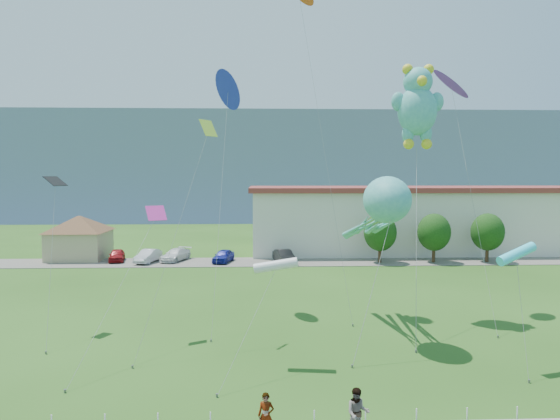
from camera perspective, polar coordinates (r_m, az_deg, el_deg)
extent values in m
plane|color=#254A15|center=(22.28, 6.30, -21.45)|extent=(160.00, 160.00, 0.00)
cube|color=#59544C|center=(55.82, 0.99, -5.94)|extent=(70.00, 6.00, 0.06)
cube|color=slate|center=(139.99, -0.92, 5.06)|extent=(160.00, 50.00, 25.00)
cube|color=tan|center=(62.11, -21.92, -3.76)|extent=(6.00, 6.00, 3.20)
pyramid|color=brown|center=(61.84, -21.98, -1.46)|extent=(9.20, 9.20, 1.80)
cube|color=beige|center=(70.44, 22.20, -1.10)|extent=(60.00, 14.00, 7.60)
cube|color=maroon|center=(70.22, 22.28, 2.24)|extent=(61.00, 15.00, 0.60)
cylinder|color=white|center=(21.64, -19.38, -21.72)|extent=(0.05, 0.05, 0.50)
cylinder|color=white|center=(21.17, -13.78, -22.21)|extent=(0.05, 0.05, 0.50)
cylinder|color=white|center=(20.89, -7.96, -22.51)|extent=(0.05, 0.05, 0.50)
cylinder|color=white|center=(20.80, -2.01, -22.60)|extent=(0.05, 0.05, 0.50)
cylinder|color=white|center=(20.90, 3.94, -22.48)|extent=(0.05, 0.05, 0.50)
cylinder|color=white|center=(21.18, 9.75, -22.14)|extent=(0.05, 0.05, 0.50)
cylinder|color=white|center=(21.65, 15.33, -21.62)|extent=(0.05, 0.05, 0.50)
cylinder|color=white|center=(22.29, 20.59, -20.96)|extent=(0.05, 0.05, 0.50)
cylinder|color=white|center=(23.09, 25.47, -20.19)|extent=(0.05, 0.05, 0.50)
cylinder|color=#3F2B19|center=(56.11, 11.34, -4.86)|extent=(0.36, 0.36, 2.20)
ellipsoid|color=#14380F|center=(55.81, 11.37, -2.52)|extent=(3.60, 3.60, 4.14)
cylinder|color=#3F2B19|center=(57.79, 17.15, -4.70)|extent=(0.36, 0.36, 2.20)
ellipsoid|color=#14380F|center=(57.51, 17.20, -2.43)|extent=(3.60, 3.60, 4.14)
cylinder|color=#3F2B19|center=(60.04, 22.58, -4.51)|extent=(0.36, 0.36, 2.20)
ellipsoid|color=#14380F|center=(59.76, 22.64, -2.33)|extent=(3.60, 3.60, 4.14)
imported|color=gray|center=(19.43, -1.61, -22.42)|extent=(0.65, 0.48, 1.63)
imported|color=gray|center=(19.64, 8.87, -21.91)|extent=(0.94, 0.77, 1.79)
imported|color=maroon|center=(58.84, -18.14, -4.93)|extent=(2.33, 4.18, 1.34)
imported|color=#B5B5BC|center=(57.03, -14.84, -5.11)|extent=(2.43, 4.53, 1.42)
imported|color=silver|center=(57.42, -11.84, -5.04)|extent=(3.35, 5.01, 1.35)
imported|color=navy|center=(55.68, -6.49, -5.23)|extent=(2.54, 4.34, 1.39)
imported|color=black|center=(54.71, 0.48, -5.33)|extent=(2.55, 4.69, 1.47)
ellipsoid|color=teal|center=(28.45, 12.14, 1.15)|extent=(2.63, 3.42, 2.63)
sphere|color=white|center=(27.32, 11.73, 1.64)|extent=(0.41, 0.41, 0.41)
sphere|color=white|center=(27.56, 13.63, 1.63)|extent=(0.41, 0.41, 0.41)
cylinder|color=slate|center=(26.25, 8.25, -17.26)|extent=(0.10, 0.10, 0.16)
cylinder|color=gray|center=(26.58, 10.54, -8.66)|extent=(2.55, 2.49, 7.27)
ellipsoid|color=teal|center=(35.30, 15.42, 10.87)|extent=(2.63, 2.24, 3.29)
sphere|color=teal|center=(35.59, 15.48, 13.95)|extent=(1.92, 1.92, 1.92)
sphere|color=yellow|center=(35.55, 14.37, 15.31)|extent=(0.71, 0.71, 0.71)
sphere|color=yellow|center=(35.96, 16.62, 15.13)|extent=(0.71, 0.71, 0.71)
sphere|color=yellow|center=(34.82, 15.89, 14.00)|extent=(0.71, 0.71, 0.71)
ellipsoid|color=teal|center=(35.02, 13.34, 11.97)|extent=(0.91, 0.65, 1.28)
ellipsoid|color=teal|center=(35.80, 17.49, 11.71)|extent=(0.91, 0.65, 1.28)
ellipsoid|color=teal|center=(34.97, 14.42, 8.45)|extent=(0.81, 0.71, 1.32)
ellipsoid|color=teal|center=(35.33, 16.33, 8.37)|extent=(0.81, 0.71, 1.32)
sphere|color=yellow|center=(34.72, 14.49, 7.31)|extent=(0.71, 0.71, 0.71)
sphere|color=yellow|center=(35.09, 16.41, 7.24)|extent=(0.71, 0.71, 0.71)
cylinder|color=slate|center=(28.93, 15.28, -15.32)|extent=(0.10, 0.10, 0.16)
cylinder|color=gray|center=(31.41, 15.32, -3.04)|extent=(2.17, 7.39, 11.34)
cone|color=purple|center=(38.63, 18.99, 13.50)|extent=(1.80, 1.33, 1.33)
cylinder|color=slate|center=(32.93, 23.65, -13.13)|extent=(0.10, 0.10, 0.16)
cylinder|color=gray|center=(34.80, 21.14, 1.17)|extent=(0.40, 7.27, 15.78)
cone|color=#232CC6|center=(36.62, -5.96, 13.52)|extent=(1.80, 1.33, 1.33)
cylinder|color=slate|center=(29.92, -7.89, -14.57)|extent=(0.10, 0.10, 0.16)
cylinder|color=gray|center=(32.28, -6.82, 0.81)|extent=(0.59, 7.80, 15.33)
cylinder|color=slate|center=(32.85, 8.32, -12.88)|extent=(0.10, 0.10, 0.16)
cylinder|color=gray|center=(33.99, 5.05, 7.15)|extent=(3.16, 5.51, 22.65)
cube|color=black|center=(33.85, -24.29, 3.03)|extent=(1.29, 1.29, 0.86)
cylinder|color=slate|center=(30.52, -25.19, -14.53)|extent=(0.10, 0.10, 0.16)
cylinder|color=gray|center=(31.82, -24.71, -5.40)|extent=(1.19, 4.78, 8.88)
cube|color=#C8EB37|center=(29.88, -8.19, 9.25)|extent=(1.29, 1.29, 0.86)
cylinder|color=slate|center=(26.96, -16.51, -16.80)|extent=(0.10, 0.10, 0.16)
cylinder|color=gray|center=(27.62, -12.07, -3.22)|extent=(3.36, 5.19, 12.00)
cylinder|color=silver|center=(25.11, -0.48, -6.35)|extent=(0.50, 2.25, 0.87)
cylinder|color=slate|center=(23.10, -7.23, -20.29)|extent=(0.10, 0.10, 0.16)
cylinder|color=gray|center=(23.90, -3.62, -13.19)|extent=(2.69, 3.73, 4.73)
cylinder|color=#37E1FA|center=(27.34, 25.41, -4.55)|extent=(0.50, 2.25, 0.87)
cylinder|color=slate|center=(26.88, 26.58, -17.12)|extent=(0.10, 0.10, 0.16)
cylinder|color=gray|center=(26.96, 25.98, -10.90)|extent=(0.30, 2.05, 5.34)
cube|color=#CA2C94|center=(30.23, -13.98, -0.34)|extent=(1.29, 1.29, 0.86)
cylinder|color=slate|center=(25.20, -23.37, -18.46)|extent=(0.10, 0.10, 0.16)
cylinder|color=gray|center=(27.29, -18.12, -8.72)|extent=(2.50, 7.83, 7.03)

